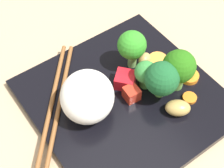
# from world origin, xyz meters

# --- Properties ---
(ground_plane) EXTENTS (1.10, 1.10, 0.02)m
(ground_plane) POSITION_xyz_m (0.00, 0.00, -0.01)
(ground_plane) COLOR tan
(square_plate) EXTENTS (0.27, 0.27, 0.01)m
(square_plate) POSITION_xyz_m (0.00, 0.00, 0.01)
(square_plate) COLOR black
(square_plate) RESTS_ON ground_plane
(rice_mound) EXTENTS (0.11, 0.11, 0.07)m
(rice_mound) POSITION_xyz_m (-0.01, -0.06, 0.05)
(rice_mound) COLOR white
(rice_mound) RESTS_ON square_plate
(broccoli_floret_0) EXTENTS (0.05, 0.05, 0.07)m
(broccoli_floret_0) POSITION_xyz_m (0.03, 0.08, 0.05)
(broccoli_floret_0) COLOR #6CAF4F
(broccoli_floret_0) RESTS_ON square_plate
(broccoli_floret_1) EXTENTS (0.03, 0.03, 0.05)m
(broccoli_floret_1) POSITION_xyz_m (-0.00, 0.04, 0.04)
(broccoli_floret_1) COLOR #54A140
(broccoli_floret_1) RESTS_ON square_plate
(broccoli_floret_2) EXTENTS (0.04, 0.04, 0.07)m
(broccoli_floret_2) POSITION_xyz_m (-0.05, 0.05, 0.06)
(broccoli_floret_2) COLOR #7EB45D
(broccoli_floret_2) RESTS_ON square_plate
(broccoli_floret_3) EXTENTS (0.05, 0.05, 0.07)m
(broccoli_floret_3) POSITION_xyz_m (0.03, 0.04, 0.05)
(broccoli_floret_3) COLOR #63A946
(broccoli_floret_3) RESTS_ON square_plate
(carrot_slice_0) EXTENTS (0.04, 0.04, 0.01)m
(carrot_slice_0) POSITION_xyz_m (0.03, 0.10, 0.02)
(carrot_slice_0) COLOR orange
(carrot_slice_0) RESTS_ON square_plate
(carrot_slice_1) EXTENTS (0.03, 0.03, 0.00)m
(carrot_slice_1) POSITION_xyz_m (0.06, 0.08, 0.01)
(carrot_slice_1) COLOR orange
(carrot_slice_1) RESTS_ON square_plate
(carrot_slice_2) EXTENTS (0.04, 0.04, 0.01)m
(carrot_slice_2) POSITION_xyz_m (-0.01, 0.06, 0.02)
(carrot_slice_2) COLOR orange
(carrot_slice_2) RESTS_ON square_plate
(carrot_slice_3) EXTENTS (0.04, 0.04, 0.01)m
(carrot_slice_3) POSITION_xyz_m (0.00, 0.11, 0.02)
(carrot_slice_3) COLOR orange
(carrot_slice_3) RESTS_ON square_plate
(carrot_slice_5) EXTENTS (0.04, 0.04, 0.01)m
(carrot_slice_5) POSITION_xyz_m (-0.03, 0.08, 0.02)
(carrot_slice_5) COLOR orange
(carrot_slice_5) RESTS_ON square_plate
(pepper_chunk_0) EXTENTS (0.02, 0.02, 0.02)m
(pepper_chunk_0) POSITION_xyz_m (0.01, 0.01, 0.02)
(pepper_chunk_0) COLOR red
(pepper_chunk_0) RESTS_ON square_plate
(pepper_chunk_1) EXTENTS (0.04, 0.04, 0.02)m
(pepper_chunk_1) POSITION_xyz_m (-0.02, 0.01, 0.02)
(pepper_chunk_1) COLOR red
(pepper_chunk_1) RESTS_ON square_plate
(chicken_piece_0) EXTENTS (0.04, 0.04, 0.02)m
(chicken_piece_0) POSITION_xyz_m (0.07, 0.05, 0.02)
(chicken_piece_0) COLOR #AE8E4B
(chicken_piece_0) RESTS_ON square_plate
(chicken_piece_1) EXTENTS (0.03, 0.03, 0.02)m
(chicken_piece_1) POSITION_xyz_m (-0.04, 0.07, 0.02)
(chicken_piece_1) COLOR tan
(chicken_piece_1) RESTS_ON square_plate
(chopstick_pair) EXTENTS (0.20, 0.17, 0.01)m
(chopstick_pair) POSITION_xyz_m (-0.04, -0.10, 0.02)
(chopstick_pair) COLOR brown
(chopstick_pair) RESTS_ON square_plate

